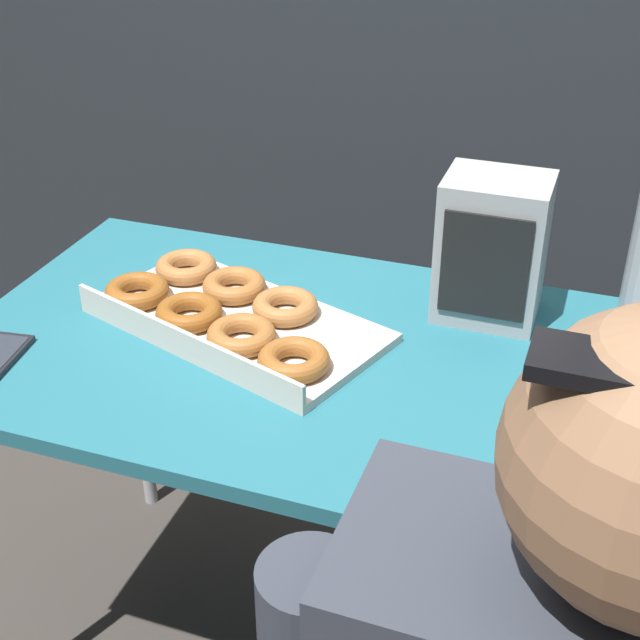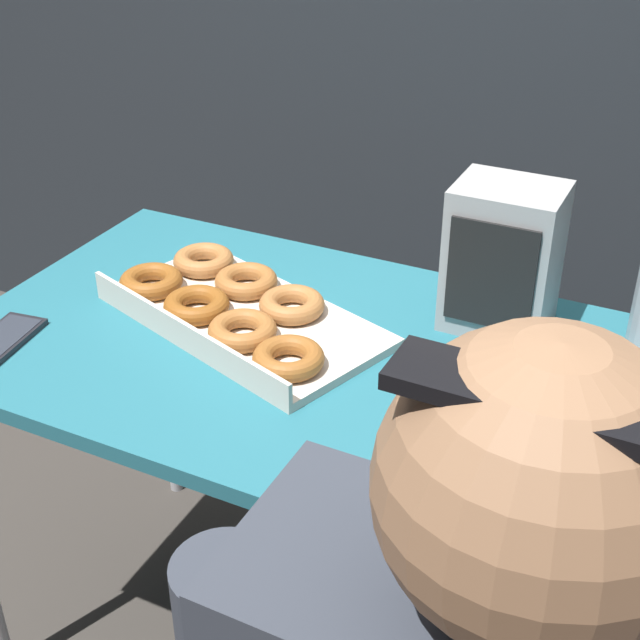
% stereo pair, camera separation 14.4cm
% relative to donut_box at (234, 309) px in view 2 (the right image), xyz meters
% --- Properties ---
extents(folding_table, '(1.35, 0.71, 0.76)m').
position_rel_donut_box_xyz_m(folding_table, '(0.25, -0.03, -0.07)').
color(folding_table, '#236675').
rests_on(folding_table, ground).
extents(donut_box, '(0.56, 0.41, 0.05)m').
position_rel_donut_box_xyz_m(donut_box, '(0.00, 0.00, 0.00)').
color(donut_box, beige).
rests_on(donut_box, folding_table).
extents(cell_phone, '(0.10, 0.16, 0.01)m').
position_rel_donut_box_xyz_m(cell_phone, '(-0.31, -0.23, -0.02)').
color(cell_phone, black).
rests_on(cell_phone, folding_table).
extents(space_heater, '(0.18, 0.15, 0.25)m').
position_rel_donut_box_xyz_m(space_heater, '(0.41, 0.19, 0.10)').
color(space_heater, '#9E9E9E').
rests_on(space_heater, folding_table).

